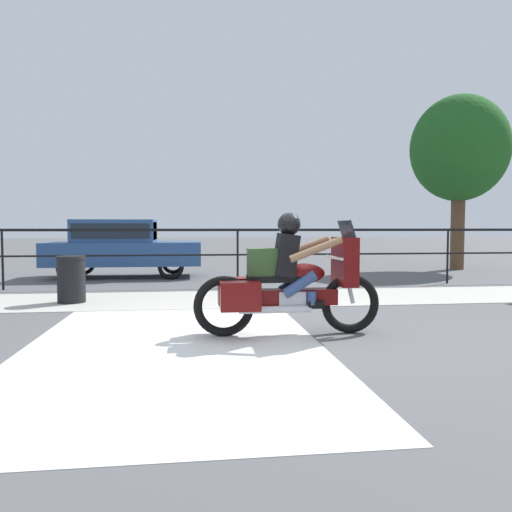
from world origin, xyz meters
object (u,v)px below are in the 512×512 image
(parked_car, at_px, (121,245))
(motorcycle, at_px, (288,281))
(trash_bin, at_px, (71,279))
(tree_behind_sign, at_px, (459,149))

(parked_car, bearing_deg, motorcycle, -67.51)
(trash_bin, bearing_deg, parked_car, 87.09)
(parked_car, relative_size, trash_bin, 4.83)
(parked_car, height_order, tree_behind_sign, tree_behind_sign)
(motorcycle, relative_size, trash_bin, 2.81)
(motorcycle, distance_m, trash_bin, 4.57)
(parked_car, xyz_separation_m, tree_behind_sign, (10.40, 1.22, 2.95))
(trash_bin, xyz_separation_m, tree_behind_sign, (10.64, 5.86, 3.41))
(trash_bin, bearing_deg, tree_behind_sign, 28.86)
(parked_car, relative_size, tree_behind_sign, 0.74)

